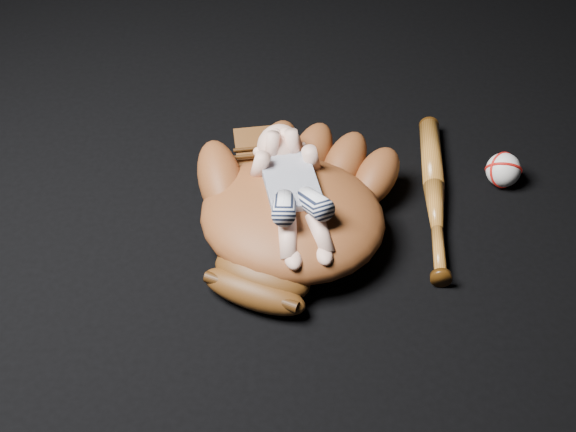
# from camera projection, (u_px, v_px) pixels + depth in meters

# --- Properties ---
(baseball_glove) EXTENTS (0.62, 0.65, 0.16)m
(baseball_glove) POSITION_uv_depth(u_px,v_px,m) (292.00, 210.00, 1.39)
(baseball_glove) COLOR #5D2D14
(baseball_glove) RESTS_ON ground
(newborn_baby) EXTENTS (0.22, 0.37, 0.14)m
(newborn_baby) POSITION_uv_depth(u_px,v_px,m) (294.00, 191.00, 1.36)
(newborn_baby) COLOR #E6AD94
(newborn_baby) RESTS_ON baseball_glove
(baseball_bat) EXTENTS (0.09, 0.48, 0.04)m
(baseball_bat) POSITION_uv_depth(u_px,v_px,m) (434.00, 195.00, 1.51)
(baseball_bat) COLOR #9A5B1D
(baseball_bat) RESTS_ON ground
(baseball) EXTENTS (0.09, 0.09, 0.07)m
(baseball) POSITION_uv_depth(u_px,v_px,m) (503.00, 170.00, 1.54)
(baseball) COLOR silver
(baseball) RESTS_ON ground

